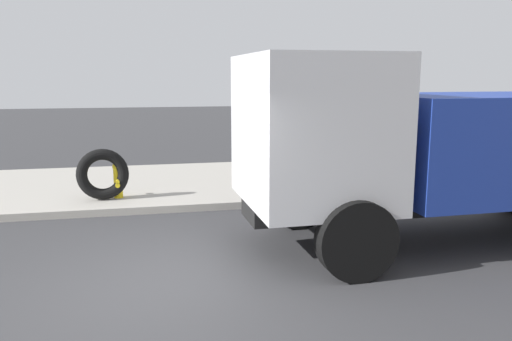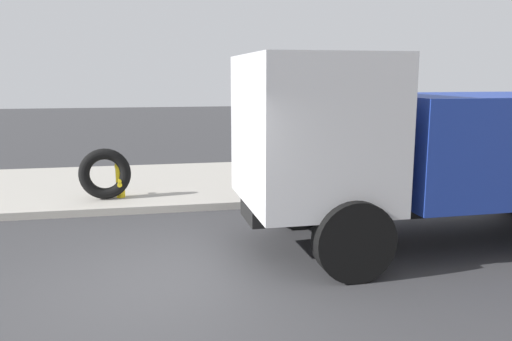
# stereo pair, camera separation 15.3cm
# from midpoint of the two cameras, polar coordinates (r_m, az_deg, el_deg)

# --- Properties ---
(ground_plane) EXTENTS (80.00, 80.00, 0.00)m
(ground_plane) POSITION_cam_midpoint_polar(r_m,az_deg,el_deg) (6.74, -11.18, -13.43)
(ground_plane) COLOR #38383A
(sidewalk_curb) EXTENTS (36.00, 5.00, 0.15)m
(sidewalk_curb) POSITION_cam_midpoint_polar(r_m,az_deg,el_deg) (12.95, -11.84, -1.55)
(sidewalk_curb) COLOR #ADA89E
(sidewalk_curb) RESTS_ON ground
(fire_hydrant) EXTENTS (0.21, 0.47, 0.77)m
(fire_hydrant) POSITION_cam_midpoint_polar(r_m,az_deg,el_deg) (11.34, -15.27, -0.86)
(fire_hydrant) COLOR yellow
(fire_hydrant) RESTS_ON sidewalk_curb
(loose_tire) EXTENTS (1.07, 0.33, 1.07)m
(loose_tire) POSITION_cam_midpoint_polar(r_m,az_deg,el_deg) (11.23, -16.82, -0.41)
(loose_tire) COLOR black
(loose_tire) RESTS_ON sidewalk_curb
(stop_sign) EXTENTS (0.76, 0.08, 2.30)m
(stop_sign) POSITION_cam_midpoint_polar(r_m,az_deg,el_deg) (10.98, 2.31, 5.39)
(stop_sign) COLOR gray
(stop_sign) RESTS_ON sidewalk_curb
(dump_truck_blue) EXTENTS (7.05, 2.91, 3.00)m
(dump_truck_blue) POSITION_cam_midpoint_polar(r_m,az_deg,el_deg) (8.89, 19.84, 2.73)
(dump_truck_blue) COLOR #1E3899
(dump_truck_blue) RESTS_ON ground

